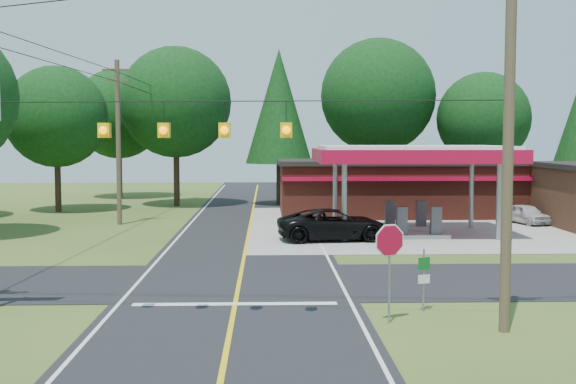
{
  "coord_description": "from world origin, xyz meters",
  "views": [
    {
      "loc": [
        1.01,
        -26.19,
        5.28
      ],
      "look_at": [
        2.0,
        7.0,
        2.8
      ],
      "focal_mm": 45.0,
      "sensor_mm": 36.0,
      "label": 1
    }
  ],
  "objects_px": {
    "gas_canopy": "(413,157)",
    "sedan_car": "(526,214)",
    "suv_car": "(334,225)",
    "octagonal_stop_sign": "(390,248)"
  },
  "relations": [
    {
      "from": "suv_car",
      "to": "octagonal_stop_sign",
      "type": "distance_m",
      "value": 16.8
    },
    {
      "from": "sedan_car",
      "to": "octagonal_stop_sign",
      "type": "distance_m",
      "value": 26.67
    },
    {
      "from": "suv_car",
      "to": "gas_canopy",
      "type": "bearing_deg",
      "value": -69.56
    },
    {
      "from": "gas_canopy",
      "to": "octagonal_stop_sign",
      "type": "distance_m",
      "value": 19.65
    },
    {
      "from": "gas_canopy",
      "to": "sedan_car",
      "type": "xyz_separation_m",
      "value": [
        8.0,
        4.49,
        -3.66
      ]
    },
    {
      "from": "gas_canopy",
      "to": "suv_car",
      "type": "relative_size",
      "value": 1.82
    },
    {
      "from": "sedan_car",
      "to": "gas_canopy",
      "type": "bearing_deg",
      "value": -166.02
    },
    {
      "from": "gas_canopy",
      "to": "octagonal_stop_sign",
      "type": "bearing_deg",
      "value": -103.31
    },
    {
      "from": "gas_canopy",
      "to": "suv_car",
      "type": "xyz_separation_m",
      "value": [
        -4.5,
        -2.27,
        -3.46
      ]
    },
    {
      "from": "gas_canopy",
      "to": "suv_car",
      "type": "height_order",
      "value": "gas_canopy"
    }
  ]
}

